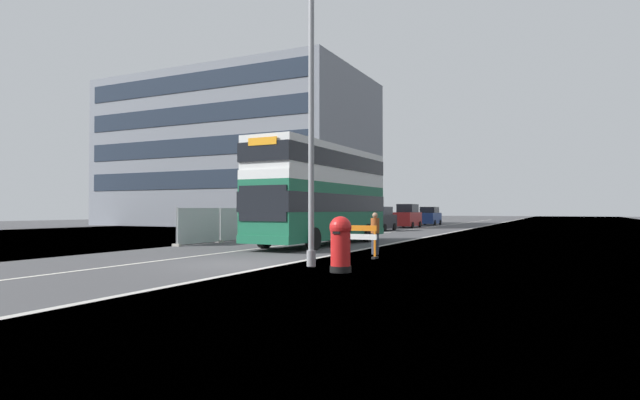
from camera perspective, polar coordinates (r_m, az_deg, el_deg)
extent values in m
cube|color=#424244|center=(17.18, -9.39, -7.16)|extent=(140.00, 280.00, 0.10)
cube|color=#B2AFA8|center=(16.35, -4.98, -7.32)|extent=(0.24, 196.00, 0.01)
cube|color=silver|center=(19.04, -16.76, -6.40)|extent=(0.16, 168.00, 0.01)
cube|color=brown|center=(39.64, -26.43, -3.58)|extent=(28.00, 36.00, 0.05)
cube|color=#196042|center=(26.04, 0.26, -1.25)|extent=(2.74, 10.99, 2.71)
cube|color=silver|center=(26.09, 0.26, 2.17)|extent=(2.74, 10.99, 0.40)
cube|color=silver|center=(26.16, 0.26, 4.23)|extent=(2.71, 10.88, 1.48)
cube|color=black|center=(26.05, 0.26, -0.35)|extent=(2.76, 11.10, 0.87)
cube|color=black|center=(26.16, 0.26, 4.23)|extent=(2.75, 11.04, 0.82)
cube|color=black|center=(21.29, -6.41, -0.36)|extent=(2.33, 0.10, 1.49)
cube|color=orange|center=(21.48, -6.40, 6.50)|extent=(1.39, 0.09, 0.32)
cube|color=#196042|center=(26.07, 0.26, -3.82)|extent=(2.76, 11.10, 0.36)
cylinder|color=black|center=(23.77, -6.17, -4.15)|extent=(0.32, 1.01, 1.00)
cylinder|color=black|center=(22.49, -0.77, -4.34)|extent=(0.32, 1.01, 1.00)
cylinder|color=black|center=(29.33, 0.70, -3.58)|extent=(0.32, 1.01, 1.00)
cylinder|color=black|center=(28.30, 5.30, -3.67)|extent=(0.32, 1.01, 1.00)
cylinder|color=gray|center=(16.31, -0.98, 7.90)|extent=(0.18, 0.18, 8.64)
cylinder|color=gray|center=(16.18, -0.98, -6.49)|extent=(0.29, 0.29, 0.50)
cylinder|color=black|center=(14.71, 2.29, -7.65)|extent=(0.61, 0.61, 0.18)
cylinder|color=red|center=(14.66, 2.29, -5.18)|extent=(0.56, 0.56, 1.09)
sphere|color=red|center=(14.63, 2.28, -3.05)|extent=(0.63, 0.63, 0.63)
cube|color=black|center=(14.37, 1.82, -3.64)|extent=(0.22, 0.03, 0.07)
cube|color=orange|center=(19.00, 4.16, -3.12)|extent=(1.50, 0.13, 0.20)
cube|color=white|center=(19.01, 4.16, -4.08)|extent=(1.50, 0.13, 0.20)
cube|color=orange|center=(19.26, 2.26, -4.73)|extent=(0.07, 0.07, 1.10)
cube|color=black|center=(19.30, 2.27, -6.24)|extent=(0.16, 0.44, 0.08)
cube|color=orange|center=(18.81, 6.10, -4.81)|extent=(0.07, 0.07, 1.10)
cube|color=black|center=(18.85, 6.10, -6.36)|extent=(0.16, 0.44, 0.08)
cube|color=#A8AAAD|center=(27.18, -13.22, -2.78)|extent=(0.04, 3.26, 1.82)
cube|color=#A8AAAD|center=(29.89, -9.10, -2.64)|extent=(0.04, 3.26, 1.82)
cube|color=#A8AAAD|center=(32.73, -5.68, -2.51)|extent=(0.04, 3.26, 1.82)
cube|color=#A8AAAD|center=(35.67, -2.81, -2.40)|extent=(0.04, 3.26, 1.82)
cube|color=#A8AAAD|center=(38.69, -0.39, -2.30)|extent=(0.04, 3.26, 1.82)
cube|color=#A8AAAD|center=(41.76, 1.68, -2.21)|extent=(0.04, 3.26, 1.82)
cylinder|color=#939699|center=(25.88, -15.60, -2.85)|extent=(0.06, 0.06, 1.92)
cube|color=gray|center=(25.93, -15.61, -4.84)|extent=(0.44, 0.20, 0.12)
cylinder|color=#939699|center=(28.52, -11.06, -2.71)|extent=(0.06, 0.06, 1.92)
cube|color=gray|center=(28.56, -11.07, -4.51)|extent=(0.44, 0.20, 0.12)
cylinder|color=#939699|center=(31.30, -7.31, -2.58)|extent=(0.06, 0.06, 1.92)
cube|color=gray|center=(31.34, -7.31, -4.22)|extent=(0.44, 0.20, 0.12)
cylinder|color=#939699|center=(34.19, -4.18, -2.46)|extent=(0.06, 0.06, 1.92)
cube|color=gray|center=(34.23, -4.18, -3.96)|extent=(0.44, 0.20, 0.12)
cylinder|color=#939699|center=(37.17, -1.55, -2.35)|extent=(0.06, 0.06, 1.92)
cube|color=gray|center=(37.20, -1.55, -3.73)|extent=(0.44, 0.20, 0.12)
cylinder|color=#939699|center=(40.22, 0.69, -2.26)|extent=(0.06, 0.06, 1.92)
cube|color=gray|center=(40.25, 0.69, -3.53)|extent=(0.44, 0.20, 0.12)
cylinder|color=#939699|center=(43.32, 2.61, -2.17)|extent=(0.06, 0.06, 1.92)
cube|color=gray|center=(43.34, 2.61, -3.36)|extent=(0.44, 0.20, 0.12)
cube|color=black|center=(44.05, 6.54, -2.40)|extent=(1.88, 4.21, 1.16)
cube|color=black|center=(44.04, 6.54, -1.20)|extent=(1.73, 2.32, 0.69)
cylinder|color=black|center=(45.00, 8.23, -2.96)|extent=(0.20, 0.60, 0.60)
cylinder|color=black|center=(45.61, 5.97, -2.94)|extent=(0.20, 0.60, 0.60)
cylinder|color=black|center=(42.53, 7.16, -3.07)|extent=(0.20, 0.60, 0.60)
cylinder|color=black|center=(43.17, 4.79, -3.05)|extent=(0.20, 0.60, 0.60)
cube|color=maroon|center=(52.33, 9.70, -2.09)|extent=(1.72, 4.46, 1.35)
cube|color=black|center=(52.32, 9.69, -0.90)|extent=(1.59, 2.45, 0.82)
cylinder|color=black|center=(53.44, 11.00, -2.65)|extent=(0.20, 0.60, 0.60)
cylinder|color=black|center=(53.91, 9.23, -2.65)|extent=(0.20, 0.60, 0.60)
cylinder|color=black|center=(50.78, 10.20, -2.74)|extent=(0.20, 0.60, 0.60)
cylinder|color=black|center=(51.27, 8.34, -2.73)|extent=(0.20, 0.60, 0.60)
cube|color=navy|center=(61.50, 12.05, -1.98)|extent=(1.85, 4.40, 1.24)
cube|color=black|center=(61.49, 12.05, -1.08)|extent=(1.70, 2.42, 0.69)
cylinder|color=black|center=(62.62, 13.18, -2.42)|extent=(0.20, 0.60, 0.60)
cylinder|color=black|center=(63.06, 11.53, -2.41)|extent=(0.20, 0.60, 0.60)
cylinder|color=black|center=(59.96, 12.60, -2.48)|extent=(0.20, 0.60, 0.60)
cylinder|color=black|center=(60.42, 10.89, -2.47)|extent=(0.20, 0.60, 0.60)
cylinder|color=#4C3D2D|center=(51.19, -5.23, -0.92)|extent=(0.42, 0.42, 3.85)
cylinder|color=#4C3D2D|center=(50.78, -4.50, 0.36)|extent=(1.64, 0.24, 1.13)
cylinder|color=#4C3D2D|center=(51.64, -4.86, 1.54)|extent=(0.38, 1.19, 1.15)
cylinder|color=#4C3D2D|center=(51.61, -5.90, 1.15)|extent=(1.54, 0.17, 1.49)
cylinder|color=#4C3D2D|center=(50.75, -5.42, 0.14)|extent=(0.37, 1.11, 1.13)
cylinder|color=#4C3D2D|center=(61.85, 3.89, -0.67)|extent=(0.31, 0.31, 4.46)
cylinder|color=#4C3D2D|center=(61.56, 4.44, 0.28)|extent=(1.46, 0.28, 1.67)
cylinder|color=#4C3D2D|center=(62.26, 4.41, 0.07)|extent=(0.86, 1.26, 1.23)
cylinder|color=#4C3D2D|center=(62.62, 4.00, 1.05)|extent=(0.45, 1.56, 1.49)
cylinder|color=#4C3D2D|center=(62.19, 3.64, 1.54)|extent=(0.84, 0.46, 1.12)
cylinder|color=#4C3D2D|center=(61.66, 3.35, 0.31)|extent=(1.06, 0.96, 1.60)
cylinder|color=#4C3D2D|center=(61.54, 3.61, 1.77)|extent=(0.42, 1.06, 1.37)
cylinder|color=#4C3D2D|center=(61.27, 4.22, 1.04)|extent=(1.27, 1.02, 1.19)
cylinder|color=#2D3342|center=(20.57, 6.13, -4.85)|extent=(0.29, 0.29, 0.84)
cylinder|color=#99471E|center=(20.54, 6.13, -2.84)|extent=(0.34, 0.34, 0.60)
sphere|color=#937056|center=(20.53, 6.12, -1.69)|extent=(0.22, 0.22, 0.22)
cube|color=gray|center=(61.76, -8.93, 5.08)|extent=(29.63, 17.51, 16.81)
cube|color=#232D3D|center=(54.52, -14.23, 2.20)|extent=(27.85, 0.08, 1.88)
cube|color=#232D3D|center=(54.81, -14.21, 5.71)|extent=(27.85, 0.08, 1.88)
cube|color=#232D3D|center=(55.31, -14.20, 9.17)|extent=(27.85, 0.08, 1.88)
cube|color=#232D3D|center=(56.01, -14.18, 12.55)|extent=(27.85, 0.08, 1.88)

